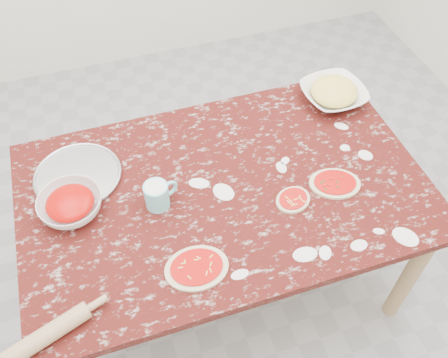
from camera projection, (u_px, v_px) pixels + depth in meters
ground at (224, 278)px, 2.49m from camera, size 4.00×4.00×0.00m
worktable at (224, 200)px, 1.98m from camera, size 1.60×1.00×0.75m
pizza_tray at (78, 176)px, 1.95m from camera, size 0.38×0.38×0.01m
sauce_bowl at (71, 205)px, 1.81m from camera, size 0.31×0.31×0.08m
cheese_bowl at (333, 95)px, 2.22m from camera, size 0.30×0.30×0.07m
flour_mug at (158, 195)px, 1.82m from camera, size 0.14×0.09×0.11m
pizza_left at (197, 268)px, 1.68m from camera, size 0.23×0.19×0.02m
pizza_mid at (293, 200)px, 1.87m from camera, size 0.17×0.16×0.02m
pizza_right at (335, 183)px, 1.92m from camera, size 0.24×0.21×0.02m
rolling_pin at (45, 336)px, 1.50m from camera, size 0.30×0.15×0.06m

